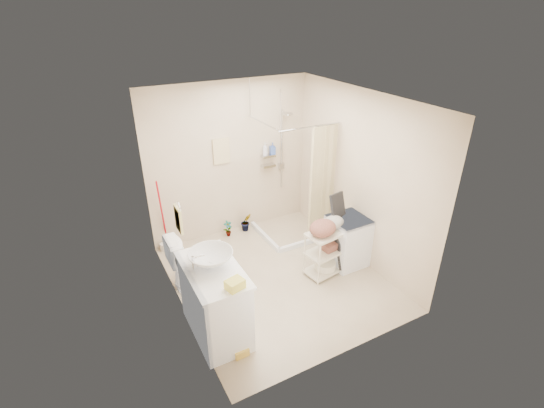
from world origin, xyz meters
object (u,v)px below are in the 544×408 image
Objects in this scene: laundry_rack at (326,248)px; washing_machine at (347,241)px; toilet at (197,258)px; vanity at (215,301)px.

washing_machine is at bearing -0.35° from laundry_rack.
laundry_rack is at bearing -172.35° from washing_machine.
washing_machine is at bearing -106.10° from toilet.
vanity is 2.34m from washing_machine.
laundry_rack is at bearing 11.31° from vanity.
vanity is at bearing -170.02° from washing_machine.
vanity is 1.38× the size of washing_machine.
toilet is 0.96× the size of laundry_rack.
vanity is 1.33× the size of toilet.
washing_machine is 0.93× the size of laundry_rack.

